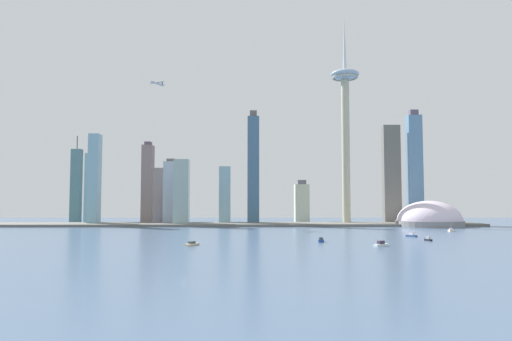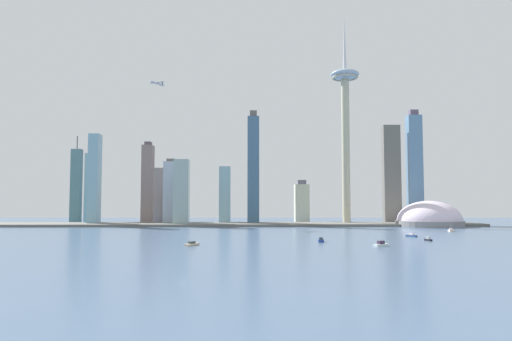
# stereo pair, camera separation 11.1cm
# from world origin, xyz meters

# --- Properties ---
(ground_plane) EXTENTS (6000.00, 6000.00, 0.00)m
(ground_plane) POSITION_xyz_m (0.00, 0.00, 0.00)
(ground_plane) COLOR #496181
(waterfront_pier) EXTENTS (766.70, 74.93, 3.73)m
(waterfront_pier) POSITION_xyz_m (0.00, 470.00, 1.86)
(waterfront_pier) COLOR slate
(waterfront_pier) RESTS_ON ground
(observation_tower) EXTENTS (45.27, 45.27, 337.84)m
(observation_tower) POSITION_xyz_m (189.01, 493.90, 182.55)
(observation_tower) COLOR #B7B395
(observation_tower) RESTS_ON ground
(stadium_dome) EXTENTS (96.27, 96.27, 58.07)m
(stadium_dome) POSITION_xyz_m (299.83, 444.58, 7.81)
(stadium_dome) COLOR gray
(stadium_dome) RESTS_ON ground
(skyscraper_0) EXTENTS (23.20, 25.07, 79.11)m
(skyscraper_0) POSITION_xyz_m (-91.55, 533.93, 29.18)
(skyscraper_0) COLOR beige
(skyscraper_0) RESTS_ON ground
(skyscraper_1) EXTENTS (15.73, 19.65, 139.25)m
(skyscraper_1) POSITION_xyz_m (-200.42, 480.09, 69.63)
(skyscraper_1) COLOR #79A9BC
(skyscraper_1) RESTS_ON ground
(skyscraper_2) EXTENTS (16.32, 23.21, 131.19)m
(skyscraper_2) POSITION_xyz_m (-125.43, 508.25, 63.83)
(skyscraper_2) COLOR gray
(skyscraper_2) RESTS_ON ground
(skyscraper_3) EXTENTS (21.15, 21.57, 103.42)m
(skyscraper_3) POSITION_xyz_m (-87.52, 501.08, 50.28)
(skyscraper_3) COLOR #A2B0C3
(skyscraper_3) RESTS_ON ground
(skyscraper_4) EXTENTS (23.85, 25.13, 72.31)m
(skyscraper_4) POSITION_xyz_m (125.87, 555.00, 33.94)
(skyscraper_4) COLOR beige
(skyscraper_4) RESTS_ON ground
(skyscraper_5) EXTENTS (22.52, 24.90, 92.91)m
(skyscraper_5) POSITION_xyz_m (-118.58, 564.11, 46.46)
(skyscraper_5) COLOR gray
(skyscraper_5) RESTS_ON ground
(skyscraper_6) EXTENTS (15.80, 12.81, 143.71)m
(skyscraper_6) POSITION_xyz_m (-246.86, 532.05, 61.09)
(skyscraper_6) COLOR slate
(skyscraper_6) RESTS_ON ground
(skyscraper_7) EXTENTS (22.19, 19.64, 98.70)m
(skyscraper_7) POSITION_xyz_m (-64.89, 459.93, 49.35)
(skyscraper_7) COLOR #90AAA8
(skyscraper_7) RESTS_ON ground
(skyscraper_8) EXTENTS (22.12, 18.06, 184.71)m
(skyscraper_8) POSITION_xyz_m (303.49, 508.12, 89.52)
(skyscraper_8) COLOR #5A82A5
(skyscraper_8) RESTS_ON ground
(skyscraper_9) EXTENTS (18.33, 16.25, 180.16)m
(skyscraper_9) POSITION_xyz_m (42.45, 497.34, 87.14)
(skyscraper_9) COLOR #3D627F
(skyscraper_9) RESTS_ON ground
(skyscraper_10) EXTENTS (27.38, 14.65, 159.66)m
(skyscraper_10) POSITION_xyz_m (266.18, 510.05, 79.83)
(skyscraper_10) COLOR #61615A
(skyscraper_10) RESTS_ON ground
(skyscraper_11) EXTENTS (17.68, 27.25, 91.35)m
(skyscraper_11) POSITION_xyz_m (-2.48, 506.46, 45.67)
(skyscraper_11) COLOR #86B0BD
(skyscraper_11) RESTS_ON ground
(skyscraper_12) EXTENTS (21.68, 16.34, 128.33)m
(skyscraper_12) POSITION_xyz_m (-233.01, 568.04, 61.09)
(skyscraper_12) COLOR #88AEB8
(skyscraper_12) RESTS_ON ground
(boat_2) EXTENTS (11.45, 16.12, 3.55)m
(boat_2) POSITION_xyz_m (-15.17, 166.40, 1.31)
(boat_2) COLOR beige
(boat_2) RESTS_ON ground
(boat_3) EXTENTS (14.74, 12.51, 9.49)m
(boat_3) POSITION_xyz_m (142.48, 157.02, 1.65)
(boat_3) COLOR white
(boat_3) RESTS_ON ground
(boat_4) EXTENTS (6.26, 12.56, 4.25)m
(boat_4) POSITION_xyz_m (99.34, 197.87, 1.57)
(boat_4) COLOR navy
(boat_4) RESTS_ON ground
(boat_5) EXTENTS (5.29, 8.52, 4.21)m
(boat_5) POSITION_xyz_m (201.76, 205.65, 1.51)
(boat_5) COLOR black
(boat_5) RESTS_ON ground
(boat_6) EXTENTS (9.73, 12.02, 3.69)m
(boat_6) POSITION_xyz_m (203.79, 254.72, 1.35)
(boat_6) COLOR navy
(boat_6) RESTS_ON ground
(boat_7) EXTENTS (7.94, 14.01, 10.20)m
(boat_7) POSITION_xyz_m (280.57, 331.43, 1.49)
(boat_7) COLOR beige
(boat_7) RESTS_ON ground
(airplane) EXTENTS (25.49, 28.39, 8.06)m
(airplane) POSITION_xyz_m (-110.89, 497.95, 223.97)
(airplane) COLOR #B0B6C1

